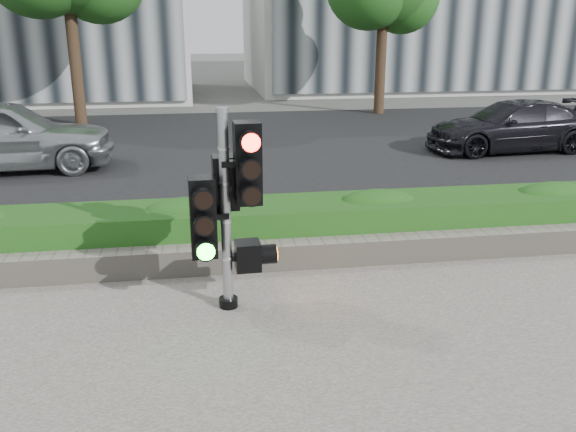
% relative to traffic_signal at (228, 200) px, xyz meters
% --- Properties ---
extents(ground, '(120.00, 120.00, 0.00)m').
position_rel_traffic_signal_xyz_m(ground, '(0.72, -0.87, -1.27)').
color(ground, '#51514C').
rests_on(ground, ground).
extents(road, '(60.00, 13.00, 0.02)m').
position_rel_traffic_signal_xyz_m(road, '(0.72, 9.13, -1.26)').
color(road, black).
rests_on(road, ground).
extents(curb, '(60.00, 0.25, 0.12)m').
position_rel_traffic_signal_xyz_m(curb, '(0.72, 2.28, -1.21)').
color(curb, gray).
rests_on(curb, ground).
extents(stone_wall, '(12.00, 0.32, 0.34)m').
position_rel_traffic_signal_xyz_m(stone_wall, '(0.72, 1.03, -1.07)').
color(stone_wall, gray).
rests_on(stone_wall, sidewalk).
extents(hedge, '(12.00, 1.00, 0.68)m').
position_rel_traffic_signal_xyz_m(hedge, '(0.72, 1.68, -0.90)').
color(hedge, '#398428').
rests_on(hedge, sidewalk).
extents(traffic_signal, '(0.78, 0.58, 2.24)m').
position_rel_traffic_signal_xyz_m(traffic_signal, '(0.00, 0.00, 0.00)').
color(traffic_signal, black).
rests_on(traffic_signal, sidewalk).
extents(car_silver, '(4.74, 2.23, 1.57)m').
position_rel_traffic_signal_xyz_m(car_silver, '(-4.39, 7.36, -0.46)').
color(car_silver, '#A1A4A8').
rests_on(car_silver, road).
extents(car_dark, '(4.33, 1.91, 1.23)m').
position_rel_traffic_signal_xyz_m(car_dark, '(7.50, 7.72, -0.63)').
color(car_dark, black).
rests_on(car_dark, road).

